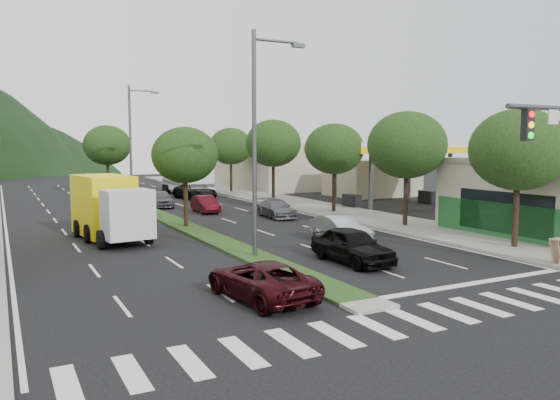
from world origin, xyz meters
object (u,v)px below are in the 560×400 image
car_queue_e (161,199)px  suv_maroon (261,280)px  car_queue_b (277,209)px  tree_r_a (519,150)px  streetlight_near (259,133)px  tree_med_near (185,155)px  sedan_silver (341,229)px  car_queue_d (195,191)px  motorhome (187,176)px  tree_r_b (407,145)px  tree_r_e (231,146)px  car_queue_c (205,204)px  car_queue_a (352,245)px  tree_r_c (334,149)px  tree_r_d (273,143)px  box_truck (108,210)px  streetlight_mid (133,139)px  tree_med_far (107,145)px

car_queue_e → suv_maroon: bearing=-93.6°
car_queue_b → car_queue_e: 11.40m
tree_r_a → streetlight_near: bearing=161.3°
tree_r_a → tree_med_near: (-12.00, 14.00, -0.39)m
sedan_silver → car_queue_d: (0.66, 25.31, 0.04)m
suv_maroon → motorhome: 38.38m
tree_r_b → sedan_silver: tree_r_b is taller
tree_r_e → motorhome: tree_r_e is taller
tree_r_b → car_queue_c: size_ratio=1.83×
car_queue_a → car_queue_b: car_queue_a is taller
streetlight_near → motorhome: 32.10m
tree_r_c → car_queue_b: tree_r_c is taller
tree_r_c → suv_maroon: (-14.56, -18.00, -4.11)m
tree_r_a → car_queue_b: 17.02m
tree_r_d → tree_r_c: bearing=-90.0°
tree_r_c → car_queue_a: tree_r_c is taller
tree_r_c → tree_r_a: bearing=-90.0°
suv_maroon → car_queue_e: 28.06m
tree_med_near → box_truck: tree_med_near is taller
streetlight_near → car_queue_d: 27.85m
sedan_silver → tree_r_e: bearing=79.9°
tree_r_b → car_queue_a: (-8.71, -6.83, -4.27)m
streetlight_near → motorhome: size_ratio=1.08×
tree_r_c → streetlight_mid: size_ratio=0.65×
streetlight_near → box_truck: bearing=122.6°
streetlight_near → box_truck: size_ratio=1.40×
streetlight_near → car_queue_c: streetlight_near is taller
tree_r_d → motorhome: (-5.17, 9.19, -3.29)m
car_queue_c → sedan_silver: bearing=-79.7°
tree_r_a → tree_med_far: bearing=106.7°
tree_r_c → car_queue_c: 10.46m
tree_r_e → tree_med_near: size_ratio=1.11×
streetlight_near → car_queue_b: size_ratio=2.34×
tree_med_far → box_truck: tree_med_far is taller
suv_maroon → car_queue_c: suv_maroon is taller
car_queue_c → motorhome: bearing=80.7°
tree_med_near → tree_med_far: size_ratio=0.87×
tree_r_d → suv_maroon: (-14.56, -28.00, -4.55)m
tree_r_d → car_queue_e: (-10.37, -0.25, -4.49)m
car_queue_d → car_queue_e: car_queue_d is taller
car_queue_b → box_truck: 12.61m
car_queue_e → motorhome: 10.85m
tree_r_b → tree_med_far: tree_r_b is taller
tree_r_e → tree_med_far: tree_med_far is taller
tree_r_d → tree_med_near: tree_r_d is taller
streetlight_mid → sedan_silver: 24.65m
tree_r_c → car_queue_b: bearing=-177.1°
tree_med_near → motorhome: 22.41m
tree_med_far → sedan_silver: (5.57, -34.56, -4.31)m
tree_med_far → car_queue_c: bearing=-79.3°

